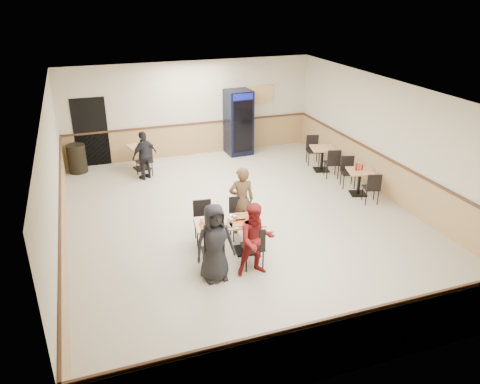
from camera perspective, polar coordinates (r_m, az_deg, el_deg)
name	(u,v)px	position (r m, az deg, el deg)	size (l,w,h in m)	color
ground	(244,220)	(11.13, 0.46, -3.41)	(10.00, 10.00, 0.00)	beige
room_shell	(272,155)	(13.68, 3.88, 4.54)	(10.00, 10.00, 10.00)	silver
main_table	(229,232)	(9.58, -1.30, -4.91)	(1.45, 0.85, 0.74)	black
main_chairs	(227,233)	(9.58, -1.58, -5.07)	(1.40, 1.75, 0.93)	black
diner_woman_left	(215,243)	(8.66, -3.11, -6.21)	(0.75, 0.49, 1.54)	black
diner_woman_right	(256,240)	(8.81, 1.97, -5.84)	(0.72, 0.56, 1.48)	maroon
diner_man_opposite	(242,200)	(10.26, 0.20, -1.04)	(0.57, 0.37, 1.56)	#513922
lone_diner	(145,155)	(13.51, -11.55, 4.40)	(0.82, 0.34, 1.40)	black
tabletop_clutter	(231,222)	(9.41, -1.15, -3.62)	(1.22, 0.64, 0.12)	#AB2E0B
side_table_near	(359,179)	(12.68, 14.35, 1.60)	(0.78, 0.78, 0.68)	black
side_table_near_chair_south	(371,187)	(12.28, 15.70, 0.59)	(0.40, 0.40, 0.86)	black
side_table_near_chair_north	(348,172)	(13.11, 13.08, 2.37)	(0.40, 0.40, 0.86)	black
side_table_far	(322,155)	(14.13, 9.99, 4.42)	(0.82, 0.82, 0.71)	black
side_table_far_chair_south	(332,162)	(13.67, 11.13, 3.56)	(0.42, 0.42, 0.90)	black
side_table_far_chair_north	(313,150)	(14.61, 8.92, 5.06)	(0.42, 0.42, 0.90)	black
condiment_caddy	(359,167)	(12.59, 14.26, 2.99)	(0.23, 0.06, 0.20)	#A80F0C
back_table	(141,154)	(14.35, -11.98, 4.61)	(0.83, 0.83, 0.73)	black
back_table_chair_lone	(144,161)	(13.82, -11.62, 3.77)	(0.43, 0.43, 0.92)	black
pepsi_cooler	(239,122)	(15.25, -0.18, 8.49)	(0.82, 0.83, 2.09)	black
trash_bin	(77,159)	(14.62, -19.26, 3.87)	(0.54, 0.54, 0.85)	black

